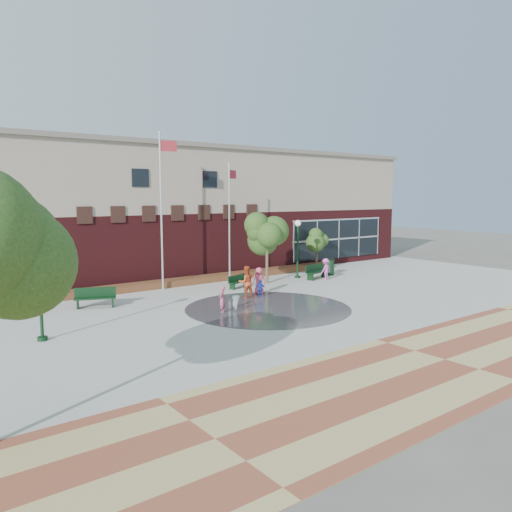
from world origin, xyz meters
TOP-DOWN VIEW (x-y plane):
  - ground at (0.00, 0.00)m, footprint 120.00×120.00m
  - plaza_concrete at (0.00, 4.00)m, footprint 46.00×18.00m
  - paver_band at (0.00, -7.00)m, footprint 46.00×6.00m
  - splash_pad at (0.00, 3.00)m, footprint 8.40×8.40m
  - library_building at (0.00, 17.48)m, footprint 44.40×10.40m
  - flower_bed at (0.00, 11.60)m, footprint 26.00×1.20m
  - flagpole_left at (-1.94, 10.75)m, footprint 1.09×0.34m
  - flagpole_right at (2.67, 10.38)m, footprint 0.88×0.46m
  - lamp_left at (-10.65, 3.92)m, footprint 0.44×0.44m
  - lamp_right at (7.49, 9.14)m, footprint 0.43×0.43m
  - bench_left at (-6.95, 8.44)m, footprint 2.11×1.33m
  - bench_mid at (2.05, 8.45)m, footprint 1.69×0.87m
  - bench_right at (8.30, 8.01)m, footprint 2.08×0.92m
  - trash_can at (10.13, 8.67)m, footprint 0.72×0.72m
  - tree_mid at (4.51, 8.79)m, footprint 2.67×2.67m
  - tree_small_right at (11.45, 11.36)m, footprint 1.90×1.90m
  - water_jet_a at (-1.73, 3.36)m, footprint 0.39×0.39m
  - water_jet_b at (-1.64, 3.64)m, footprint 0.19×0.19m
  - child_splash at (-2.39, 3.60)m, footprint 0.57×0.57m
  - adult_red at (0.60, 5.71)m, footprint 1.03×0.89m
  - adult_pink at (1.84, 6.15)m, footprint 0.93×0.86m
  - child_blue at (1.32, 5.36)m, footprint 0.63×0.55m
  - person_bench at (8.40, 7.31)m, footprint 1.05×0.73m

SIDE VIEW (x-z plane):
  - ground at x=0.00m, z-range 0.00..0.00m
  - flower_bed at x=0.00m, z-range -0.20..0.20m
  - water_jet_a at x=-1.73m, z-range -0.38..0.38m
  - water_jet_b at x=-1.64m, z-range -0.21..0.21m
  - plaza_concrete at x=0.00m, z-range 0.00..0.01m
  - paver_band at x=0.00m, z-range 0.00..0.01m
  - splash_pad at x=0.00m, z-range 0.00..0.01m
  - bench_mid at x=2.05m, z-range -0.15..0.67m
  - bench_right at x=8.30m, z-range -0.18..0.83m
  - bench_left at x=-6.95m, z-range -0.18..0.85m
  - child_blue at x=1.32m, z-range 0.00..1.03m
  - trash_can at x=10.13m, z-range 0.01..1.20m
  - child_splash at x=-2.39m, z-range 0.00..1.34m
  - person_bench at x=8.40m, z-range 0.00..1.49m
  - adult_pink at x=1.84m, z-range 0.00..1.59m
  - adult_red at x=0.60m, z-range 0.00..1.83m
  - tree_small_right at x=11.45m, z-range 0.75..4.00m
  - lamp_right at x=7.49m, z-range 0.49..4.52m
  - lamp_left at x=-10.65m, z-range 0.50..4.63m
  - tree_mid at x=4.51m, z-range 1.03..5.53m
  - flagpole_right at x=2.67m, z-range 0.46..8.25m
  - library_building at x=0.00m, z-range 0.04..9.24m
  - flagpole_left at x=-1.94m, z-range 0.54..9.99m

